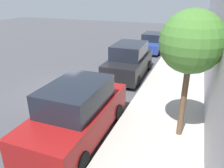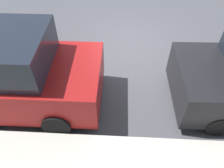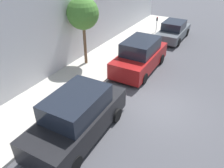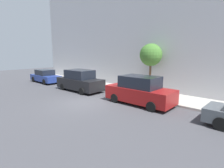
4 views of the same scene
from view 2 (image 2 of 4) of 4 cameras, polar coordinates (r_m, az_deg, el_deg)
name	(u,v)px [view 2 (image 2 of 4)]	position (r m, az deg, el deg)	size (l,w,h in m)	color
ground_plane	(131,47)	(7.47, 4.87, 9.70)	(60.00, 60.00, 0.00)	#424247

